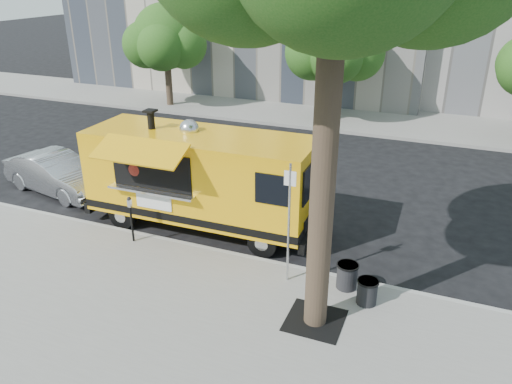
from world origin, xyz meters
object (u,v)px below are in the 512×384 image
Objects in this scene: trash_bin_left at (347,275)px; sign_post at (289,217)px; far_tree_b at (335,43)px; sedan at (57,174)px; food_truck at (199,177)px; trash_bin_right at (367,291)px; far_tree_a at (166,37)px; parking_meter at (131,214)px.

sign_post is at bearing -171.12° from trash_bin_left.
trash_bin_left is (1.40, 0.22, -1.36)m from sign_post.
trash_bin_left is at bearing -74.29° from far_tree_b.
sedan is at bearing 168.53° from trash_bin_left.
sedan is (-5.73, 0.43, -0.92)m from food_truck.
far_tree_b is at bearing 107.28° from trash_bin_right.
far_tree_a reaches higher than food_truck.
trash_bin_left is at bearing 142.10° from trash_bin_right.
far_tree_a reaches higher than sedan.
far_tree_b is at bearing 81.90° from parking_meter.
parking_meter is at bearing -179.82° from trash_bin_left.
sign_post is (11.55, -13.85, -1.93)m from far_tree_a.
trash_bin_left is (5.95, 0.02, -0.50)m from parking_meter.
food_truck is at bearing -93.64° from far_tree_b.
far_tree_a is at bearing 23.23° from sedan.
food_truck is (1.21, 1.71, 0.61)m from parking_meter.
far_tree_b reaches higher than trash_bin_right.
sedan is (-9.06, 2.34, -1.17)m from sign_post.
far_tree_b reaches higher than food_truck.
far_tree_b is 15.51m from trash_bin_right.
sedan is (-6.51, -11.91, -3.16)m from far_tree_b.
trash_bin_right is (13.50, -14.06, -3.31)m from far_tree_a.
far_tree_b reaches higher than sedan.
trash_bin_left is at bearing -46.47° from far_tree_a.
sedan is at bearing 166.96° from trash_bin_right.
far_tree_b is 14.61m from sign_post.
parking_meter is 2.19m from food_truck.
far_tree_a is at bearing 117.15° from parking_meter.
trash_bin_left reaches higher than trash_bin_right.
far_tree_b is at bearing 85.56° from food_truck.
sign_post is at bearing -2.52° from parking_meter.
trash_bin_left is at bearing -20.49° from food_truck.
food_truck is at bearing 158.11° from trash_bin_right.
sign_post reaches higher than sedan.
sign_post is at bearing 173.86° from trash_bin_right.
trash_bin_right is at bearing -46.17° from far_tree_a.
sign_post is at bearing -79.85° from far_tree_b.
trash_bin_right is (1.95, -0.21, -1.38)m from sign_post.
far_tree_a is 8.52× the size of trash_bin_left.
food_truck is at bearing 150.16° from sign_post.
sign_post reaches higher than trash_bin_left.
parking_meter is at bearing -126.12° from food_truck.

